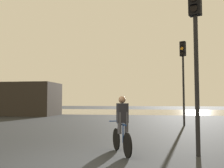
# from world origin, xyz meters

# --- Properties ---
(ground_plane) EXTENTS (120.00, 120.00, 0.00)m
(ground_plane) POSITION_xyz_m (0.00, 0.00, 0.00)
(ground_plane) COLOR black
(water_strip) EXTENTS (80.00, 16.00, 0.01)m
(water_strip) POSITION_xyz_m (0.00, 28.26, 0.00)
(water_strip) COLOR gray
(water_strip) RESTS_ON ground
(traffic_light_far_right) EXTENTS (0.40, 0.42, 5.10)m
(traffic_light_far_right) POSITION_xyz_m (4.15, 9.98, 3.50)
(traffic_light_far_right) COLOR black
(traffic_light_far_right) RESTS_ON ground
(traffic_light_near_right) EXTENTS (0.39, 0.41, 4.76)m
(traffic_light_near_right) POSITION_xyz_m (3.34, 1.54, 3.29)
(traffic_light_near_right) COLOR black
(traffic_light_near_right) RESTS_ON ground
(cyclist) EXTENTS (0.76, 1.59, 1.62)m
(cyclist) POSITION_xyz_m (1.29, 1.50, 0.82)
(cyclist) COLOR black
(cyclist) RESTS_ON ground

